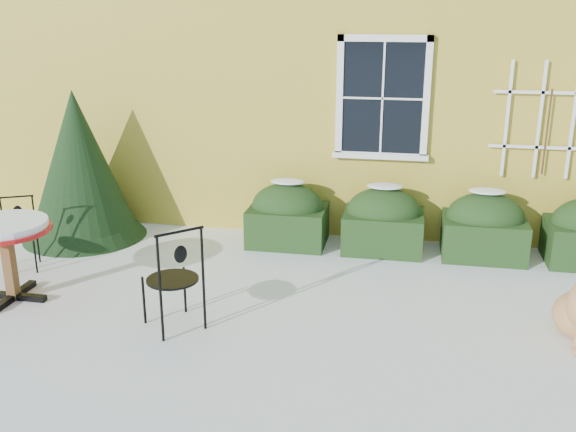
% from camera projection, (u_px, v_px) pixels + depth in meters
% --- Properties ---
extents(ground, '(80.00, 80.00, 0.00)m').
position_uv_depth(ground, '(269.00, 330.00, 6.47)').
color(ground, white).
rests_on(ground, ground).
extents(house, '(12.40, 8.40, 6.40)m').
position_uv_depth(house, '(348.00, 3.00, 12.04)').
color(house, gold).
rests_on(house, ground).
extents(hedge_row, '(4.95, 0.80, 0.91)m').
position_uv_depth(hedge_row, '(433.00, 224.00, 8.44)').
color(hedge_row, black).
rests_on(hedge_row, ground).
extents(evergreen_shrub, '(1.72, 1.72, 2.08)m').
position_uv_depth(evergreen_shrub, '(80.00, 180.00, 8.93)').
color(evergreen_shrub, black).
rests_on(evergreen_shrub, ground).
extents(bistro_table, '(0.98, 0.98, 0.91)m').
position_uv_depth(bistro_table, '(5.00, 235.00, 6.95)').
color(bistro_table, black).
rests_on(bistro_table, ground).
extents(patio_chair_near, '(0.69, 0.69, 1.10)m').
position_uv_depth(patio_chair_near, '(174.00, 278.00, 6.37)').
color(patio_chair_near, black).
rests_on(patio_chair_near, ground).
extents(patio_chair_far, '(0.53, 0.53, 0.90)m').
position_uv_depth(patio_chair_far, '(19.00, 234.00, 7.92)').
color(patio_chair_far, black).
rests_on(patio_chair_far, ground).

